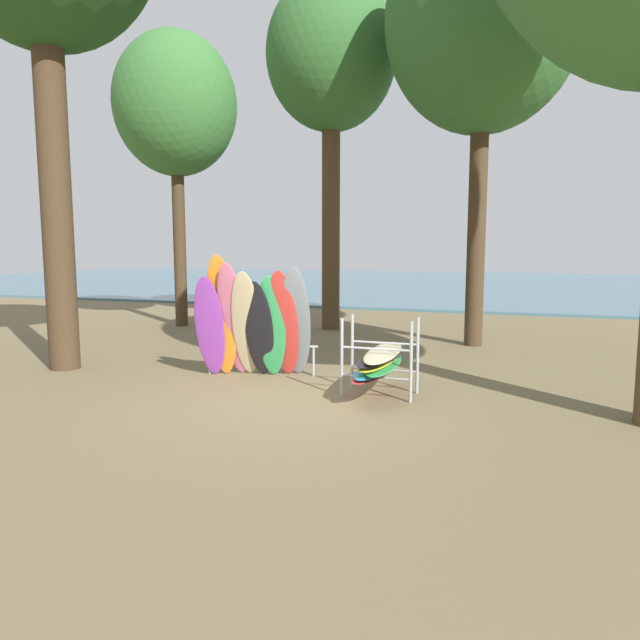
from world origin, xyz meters
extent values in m
plane|color=brown|center=(0.00, 0.00, 0.00)|extent=(80.00, 80.00, 0.00)
cube|color=#477084|center=(0.00, 31.19, 0.05)|extent=(80.00, 36.00, 0.10)
cylinder|color=#42301E|center=(-5.26, 0.69, 3.54)|extent=(0.57, 0.57, 7.09)
cylinder|color=#42301E|center=(-6.61, 6.97, 2.70)|extent=(0.37, 0.37, 5.40)
ellipsoid|color=#387033|center=(-6.61, 6.97, 6.54)|extent=(3.58, 3.58, 4.12)
cylinder|color=#42301E|center=(2.11, 6.15, 3.08)|extent=(0.43, 0.43, 6.15)
ellipsoid|color=#33662D|center=(2.11, 6.15, 7.57)|extent=(4.50, 4.50, 5.18)
cylinder|color=#4C3823|center=(-2.07, 7.77, 3.28)|extent=(0.52, 0.52, 6.55)
ellipsoid|color=#33662D|center=(-2.07, 7.77, 7.70)|extent=(3.64, 3.64, 4.18)
ellipsoid|color=purple|center=(-2.11, 0.86, 0.94)|extent=(0.71, 0.85, 1.88)
ellipsoid|color=orange|center=(-1.90, 0.93, 1.13)|extent=(0.76, 0.96, 2.25)
ellipsoid|color=pink|center=(-1.69, 0.99, 1.06)|extent=(0.72, 1.11, 2.11)
ellipsoid|color=#C6B289|center=(-1.48, 1.06, 0.99)|extent=(0.81, 1.09, 1.97)
ellipsoid|color=black|center=(-1.26, 1.13, 0.90)|extent=(0.67, 0.86, 1.79)
ellipsoid|color=#339E56|center=(-1.05, 1.19, 0.94)|extent=(0.70, 0.82, 1.88)
ellipsoid|color=red|center=(-0.84, 1.26, 0.99)|extent=(0.65, 0.92, 1.98)
ellipsoid|color=gray|center=(-0.63, 1.32, 1.03)|extent=(0.77, 1.08, 2.05)
cylinder|color=#9EA0A5|center=(-2.33, 1.20, 0.28)|extent=(0.04, 0.04, 0.55)
cylinder|color=#9EA0A5|center=(-0.41, 1.65, 0.28)|extent=(0.04, 0.04, 0.55)
cylinder|color=#9EA0A5|center=(-1.37, 1.42, 0.55)|extent=(2.08, 0.54, 0.04)
cylinder|color=#9EA0A5|center=(0.51, 0.41, 0.62)|extent=(0.05, 0.05, 1.25)
cylinder|color=#9EA0A5|center=(1.61, 0.41, 0.62)|extent=(0.05, 0.05, 1.25)
cylinder|color=#9EA0A5|center=(0.51, 1.01, 0.62)|extent=(0.05, 0.05, 1.25)
cylinder|color=#9EA0A5|center=(1.61, 1.01, 0.62)|extent=(0.05, 0.05, 1.25)
cylinder|color=#9EA0A5|center=(1.06, 0.41, 0.35)|extent=(1.10, 0.04, 0.04)
cylinder|color=#9EA0A5|center=(1.06, 0.41, 0.80)|extent=(1.10, 0.04, 0.04)
cylinder|color=#9EA0A5|center=(1.06, 1.01, 0.35)|extent=(1.10, 0.04, 0.04)
cylinder|color=#9EA0A5|center=(1.06, 1.01, 0.80)|extent=(1.10, 0.04, 0.04)
ellipsoid|color=red|center=(1.00, 0.71, 0.40)|extent=(0.61, 2.12, 0.06)
ellipsoid|color=#2D8ED1|center=(1.00, 0.71, 0.46)|extent=(0.50, 2.10, 0.06)
ellipsoid|color=#339E56|center=(1.12, 0.71, 0.52)|extent=(0.64, 2.13, 0.06)
ellipsoid|color=yellow|center=(1.05, 0.71, 0.58)|extent=(0.52, 2.10, 0.06)
ellipsoid|color=black|center=(1.09, 0.71, 0.64)|extent=(0.63, 2.13, 0.06)
ellipsoid|color=#C6B289|center=(1.11, 0.71, 0.70)|extent=(0.62, 2.13, 0.06)
camera|label=1|loc=(3.12, -8.18, 2.34)|focal=32.34mm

